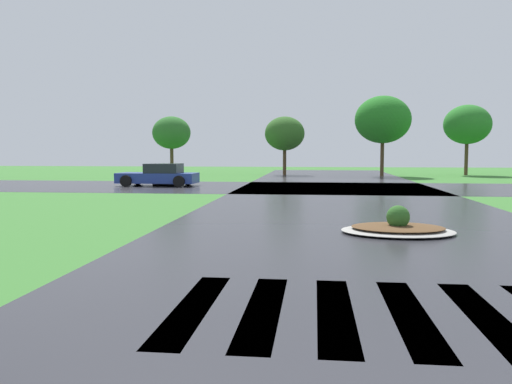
{
  "coord_description": "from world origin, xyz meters",
  "views": [
    {
      "loc": [
        -1.17,
        -2.88,
        2.01
      ],
      "look_at": [
        -2.47,
        8.57,
        1.08
      ],
      "focal_mm": 36.35,
      "sensor_mm": 36.0,
      "label": 1
    }
  ],
  "objects": [
    {
      "name": "car_dark_suv",
      "position": [
        -9.9,
        25.52,
        0.58
      ],
      "size": [
        4.47,
        2.12,
        1.27
      ],
      "rotation": [
        0.0,
        0.0,
        3.12
      ],
      "color": "navy",
      "rests_on": "ground"
    },
    {
      "name": "asphalt_roadway",
      "position": [
        0.0,
        10.0,
        0.0
      ],
      "size": [
        10.32,
        80.0,
        0.01
      ],
      "primitive_type": "cube",
      "color": "#2B2B30",
      "rests_on": "ground"
    },
    {
      "name": "background_treeline",
      "position": [
        8.0,
        38.83,
        3.8
      ],
      "size": [
        36.38,
        6.54,
        6.19
      ],
      "color": "#4C3823",
      "rests_on": "ground"
    },
    {
      "name": "asphalt_cross_road",
      "position": [
        0.0,
        25.08,
        0.0
      ],
      "size": [
        90.0,
        9.29,
        0.01
      ],
      "primitive_type": "cube",
      "color": "#2B2B30",
      "rests_on": "ground"
    },
    {
      "name": "crosswalk_stripes",
      "position": [
        0.0,
        3.5,
        0.0
      ],
      "size": [
        5.85,
        3.07,
        0.01
      ],
      "color": "white",
      "rests_on": "ground"
    },
    {
      "name": "median_island",
      "position": [
        0.85,
        9.85,
        0.14
      ],
      "size": [
        2.71,
        2.09,
        0.68
      ],
      "color": "#9E9B93",
      "rests_on": "ground"
    },
    {
      "name": "drainage_pipe_stack",
      "position": [
        -9.71,
        26.4,
        0.45
      ],
      "size": [
        1.79,
        1.24,
        0.89
      ],
      "color": "#9E9B93",
      "rests_on": "ground"
    }
  ]
}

